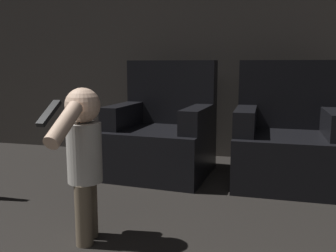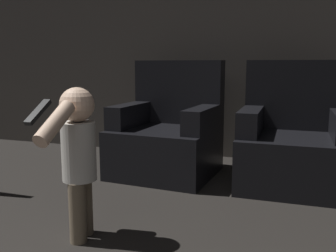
{
  "view_description": "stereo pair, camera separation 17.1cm",
  "coord_description": "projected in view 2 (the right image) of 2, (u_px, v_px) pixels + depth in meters",
  "views": [
    {
      "loc": [
        0.62,
        0.57,
        0.97
      ],
      "look_at": [
        -0.02,
        3.02,
        0.55
      ],
      "focal_mm": 40.0,
      "sensor_mm": 36.0,
      "label": 1
    },
    {
      "loc": [
        0.79,
        0.62,
        0.97
      ],
      "look_at": [
        -0.02,
        3.02,
        0.55
      ],
      "focal_mm": 40.0,
      "sensor_mm": 36.0,
      "label": 2
    }
  ],
  "objects": [
    {
      "name": "wall_back",
      "position": [
        216.0,
        32.0,
        3.82
      ],
      "size": [
        8.4,
        0.05,
        2.6
      ],
      "color": "#423D38",
      "rests_on": "ground_plane"
    },
    {
      "name": "armchair_left",
      "position": [
        168.0,
        136.0,
        3.35
      ],
      "size": [
        0.9,
        0.87,
        1.01
      ],
      "rotation": [
        0.0,
        0.0,
        -0.07
      ],
      "color": "black",
      "rests_on": "ground_plane"
    },
    {
      "name": "armchair_right",
      "position": [
        294.0,
        144.0,
        3.01
      ],
      "size": [
        0.85,
        0.81,
        1.01
      ],
      "rotation": [
        0.0,
        0.0,
        0.0
      ],
      "color": "black",
      "rests_on": "ground_plane"
    },
    {
      "name": "person_toddler",
      "position": [
        78.0,
        152.0,
        2.03
      ],
      "size": [
        0.19,
        0.58,
        0.85
      ],
      "rotation": [
        0.0,
        0.0,
        1.76
      ],
      "color": "brown",
      "rests_on": "ground_plane"
    }
  ]
}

